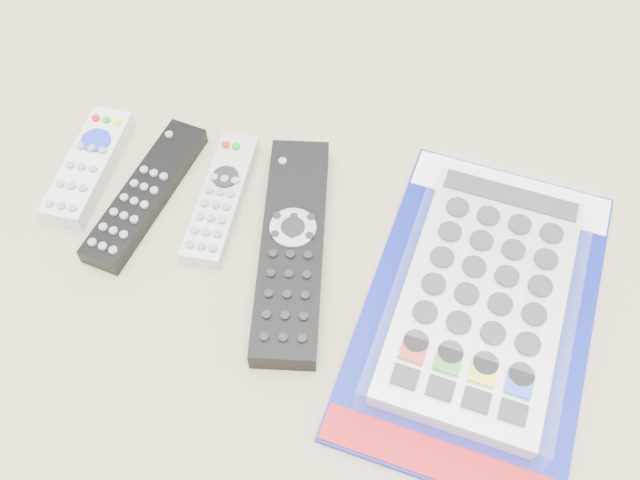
% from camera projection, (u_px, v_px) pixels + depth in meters
% --- Properties ---
extents(remote_small_grey, '(0.05, 0.16, 0.02)m').
position_uv_depth(remote_small_grey, '(88.00, 166.00, 0.79)').
color(remote_small_grey, silver).
rests_on(remote_small_grey, ground).
extents(remote_slim_black, '(0.08, 0.20, 0.02)m').
position_uv_depth(remote_slim_black, '(146.00, 194.00, 0.77)').
color(remote_slim_black, black).
rests_on(remote_slim_black, ground).
extents(remote_silver_dvd, '(0.05, 0.17, 0.02)m').
position_uv_depth(remote_silver_dvd, '(221.00, 197.00, 0.77)').
color(remote_silver_dvd, '#BCBCC1').
rests_on(remote_silver_dvd, ground).
extents(remote_large_black, '(0.11, 0.27, 0.03)m').
position_uv_depth(remote_large_black, '(292.00, 247.00, 0.73)').
color(remote_large_black, black).
rests_on(remote_large_black, ground).
extents(jumbo_remote_packaged, '(0.26, 0.38, 0.05)m').
position_uv_depth(jumbo_remote_packaged, '(483.00, 296.00, 0.69)').
color(jumbo_remote_packaged, navy).
rests_on(jumbo_remote_packaged, ground).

